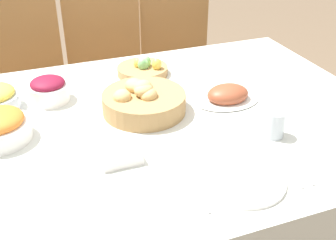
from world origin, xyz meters
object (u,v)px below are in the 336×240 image
at_px(chair_far_center, 107,69).
at_px(bread_basket, 143,101).
at_px(beet_salad_bowl, 49,90).
at_px(egg_basket, 143,69).
at_px(butter_dish, 121,158).
at_px(knife, 287,170).
at_px(chair_far_right, 181,59).
at_px(chair_far_left, 26,81).
at_px(drinking_cup, 274,124).
at_px(fork, 197,193).
at_px(dinner_plate, 243,180).
at_px(ham_platter, 228,96).
at_px(spoon, 295,168).

distance_m(chair_far_center, bread_basket, 0.92).
height_order(bread_basket, beet_salad_bowl, bread_basket).
distance_m(egg_basket, butter_dish, 0.63).
distance_m(knife, butter_dish, 0.48).
height_order(chair_far_right, chair_far_left, same).
xyz_separation_m(chair_far_right, drinking_cup, (-0.16, -1.18, 0.25)).
distance_m(chair_far_left, beet_salad_bowl, 0.72).
distance_m(chair_far_right, fork, 1.47).
distance_m(chair_far_left, fork, 1.43).
height_order(beet_salad_bowl, drinking_cup, beet_salad_bowl).
bearing_deg(fork, butter_dish, 128.21).
bearing_deg(beet_salad_bowl, knife, -49.54).
bearing_deg(chair_far_left, chair_far_right, 3.49).
bearing_deg(drinking_cup, fork, -153.31).
bearing_deg(bread_basket, knife, -59.80).
distance_m(bread_basket, fork, 0.48).
distance_m(chair_far_center, knife, 1.39).
bearing_deg(bread_basket, chair_far_left, 113.20).
height_order(beet_salad_bowl, dinner_plate, beet_salad_bowl).
xyz_separation_m(ham_platter, butter_dish, (-0.48, -0.23, -0.01)).
distance_m(dinner_plate, drinking_cup, 0.28).
bearing_deg(butter_dish, egg_basket, 66.30).
relative_size(ham_platter, fork, 1.47).
distance_m(bread_basket, knife, 0.56).
xyz_separation_m(chair_far_center, chair_far_left, (-0.44, 0.00, 0.00)).
relative_size(beet_salad_bowl, dinner_plate, 0.64).
height_order(chair_far_center, chair_far_right, same).
distance_m(chair_far_center, chair_far_right, 0.44).
height_order(ham_platter, drinking_cup, drinking_cup).
bearing_deg(ham_platter, butter_dish, -153.78).
height_order(chair_far_center, dinner_plate, chair_far_center).
relative_size(chair_far_center, butter_dish, 8.16).
height_order(drinking_cup, butter_dish, drinking_cup).
bearing_deg(spoon, ham_platter, 86.33).
xyz_separation_m(chair_far_right, chair_far_left, (-0.88, -0.00, 0.00)).
bearing_deg(bread_basket, drinking_cup, -41.26).
bearing_deg(spoon, chair_far_right, 79.46).
bearing_deg(chair_far_center, fork, -86.61).
bearing_deg(drinking_cup, beet_salad_bowl, 142.00).
bearing_deg(chair_far_center, dinner_plate, -80.63).
relative_size(beet_salad_bowl, butter_dish, 1.24).
bearing_deg(egg_basket, spoon, -75.05).
relative_size(ham_platter, knife, 1.47).
height_order(chair_far_left, egg_basket, chair_far_left).
bearing_deg(spoon, chair_far_left, 114.43).
xyz_separation_m(spoon, butter_dish, (-0.47, 0.21, 0.01)).
distance_m(chair_far_left, egg_basket, 0.78).
bearing_deg(knife, butter_dish, 156.62).
xyz_separation_m(beet_salad_bowl, knife, (0.59, -0.69, -0.04)).
xyz_separation_m(egg_basket, butter_dish, (-0.26, -0.58, -0.01)).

